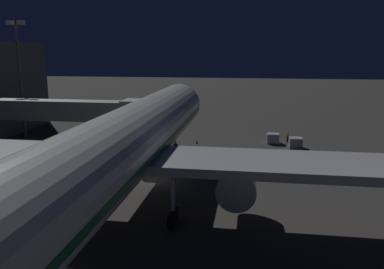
{
  "coord_description": "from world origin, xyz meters",
  "views": [
    {
      "loc": [
        -10.04,
        38.81,
        13.56
      ],
      "look_at": [
        -3.0,
        -7.28,
        3.5
      ],
      "focal_mm": 36.42,
      "sensor_mm": 36.0,
      "label": 1
    }
  ],
  "objects_px": {
    "airliner_at_gate": "(116,153)",
    "baggage_container_mid_row": "(296,143)",
    "jet_bridge": "(67,111)",
    "apron_floodlight_mast": "(20,71)",
    "traffic_cone_nose_port": "(197,141)",
    "ground_crew_near_nose_gear": "(288,136)",
    "traffic_cone_nose_starboard": "(168,140)",
    "baggage_container_near_belt": "(273,138)"
  },
  "relations": [
    {
      "from": "airliner_at_gate",
      "to": "baggage_container_mid_row",
      "type": "bearing_deg",
      "value": -120.49
    },
    {
      "from": "baggage_container_near_belt",
      "to": "ground_crew_near_nose_gear",
      "type": "bearing_deg",
      "value": -157.05
    },
    {
      "from": "baggage_container_near_belt",
      "to": "traffic_cone_nose_port",
      "type": "distance_m",
      "value": 11.41
    },
    {
      "from": "jet_bridge",
      "to": "traffic_cone_nose_starboard",
      "type": "xyz_separation_m",
      "value": [
        -11.04,
        -9.68,
        -5.78
      ]
    },
    {
      "from": "jet_bridge",
      "to": "ground_crew_near_nose_gear",
      "type": "height_order",
      "value": "jet_bridge"
    },
    {
      "from": "jet_bridge",
      "to": "apron_floodlight_mast",
      "type": "distance_m",
      "value": 16.26
    },
    {
      "from": "airliner_at_gate",
      "to": "baggage_container_mid_row",
      "type": "distance_m",
      "value": 32.93
    },
    {
      "from": "airliner_at_gate",
      "to": "ground_crew_near_nose_gear",
      "type": "relative_size",
      "value": 35.2
    },
    {
      "from": "traffic_cone_nose_port",
      "to": "traffic_cone_nose_starboard",
      "type": "height_order",
      "value": "same"
    },
    {
      "from": "apron_floodlight_mast",
      "to": "baggage_container_mid_row",
      "type": "height_order",
      "value": "apron_floodlight_mast"
    },
    {
      "from": "apron_floodlight_mast",
      "to": "ground_crew_near_nose_gear",
      "type": "xyz_separation_m",
      "value": [
        -41.18,
        -2.71,
        -9.51
      ]
    },
    {
      "from": "apron_floodlight_mast",
      "to": "traffic_cone_nose_port",
      "type": "bearing_deg",
      "value": 179.89
    },
    {
      "from": "jet_bridge",
      "to": "traffic_cone_nose_starboard",
      "type": "bearing_deg",
      "value": -138.77
    },
    {
      "from": "apron_floodlight_mast",
      "to": "ground_crew_near_nose_gear",
      "type": "distance_m",
      "value": 42.35
    },
    {
      "from": "baggage_container_near_belt",
      "to": "ground_crew_near_nose_gear",
      "type": "height_order",
      "value": "ground_crew_near_nose_gear"
    },
    {
      "from": "airliner_at_gate",
      "to": "apron_floodlight_mast",
      "type": "xyz_separation_m",
      "value": [
        25.5,
        -28.71,
        4.53
      ]
    },
    {
      "from": "apron_floodlight_mast",
      "to": "baggage_container_mid_row",
      "type": "relative_size",
      "value": 10.2
    },
    {
      "from": "airliner_at_gate",
      "to": "traffic_cone_nose_starboard",
      "type": "bearing_deg",
      "value": -85.61
    },
    {
      "from": "jet_bridge",
      "to": "apron_floodlight_mast",
      "type": "bearing_deg",
      "value": -38.44
    },
    {
      "from": "ground_crew_near_nose_gear",
      "to": "traffic_cone_nose_starboard",
      "type": "distance_m",
      "value": 18.1
    },
    {
      "from": "airliner_at_gate",
      "to": "apron_floodlight_mast",
      "type": "relative_size",
      "value": 3.35
    },
    {
      "from": "ground_crew_near_nose_gear",
      "to": "traffic_cone_nose_starboard",
      "type": "relative_size",
      "value": 3.12
    },
    {
      "from": "baggage_container_mid_row",
      "to": "ground_crew_near_nose_gear",
      "type": "bearing_deg",
      "value": -76.34
    },
    {
      "from": "airliner_at_gate",
      "to": "apron_floodlight_mast",
      "type": "distance_m",
      "value": 38.66
    },
    {
      "from": "apron_floodlight_mast",
      "to": "baggage_container_near_belt",
      "type": "xyz_separation_m",
      "value": [
        -38.95,
        -1.77,
        -9.72
      ]
    },
    {
      "from": "apron_floodlight_mast",
      "to": "traffic_cone_nose_port",
      "type": "distance_m",
      "value": 29.51
    },
    {
      "from": "traffic_cone_nose_port",
      "to": "traffic_cone_nose_starboard",
      "type": "xyz_separation_m",
      "value": [
        4.4,
        0.0,
        0.0
      ]
    },
    {
      "from": "ground_crew_near_nose_gear",
      "to": "airliner_at_gate",
      "type": "bearing_deg",
      "value": 63.48
    },
    {
      "from": "airliner_at_gate",
      "to": "baggage_container_near_belt",
      "type": "relative_size",
      "value": 34.09
    },
    {
      "from": "ground_crew_near_nose_gear",
      "to": "baggage_container_mid_row",
      "type": "bearing_deg",
      "value": 103.66
    },
    {
      "from": "airliner_at_gate",
      "to": "ground_crew_near_nose_gear",
      "type": "bearing_deg",
      "value": -116.52
    },
    {
      "from": "traffic_cone_nose_port",
      "to": "airliner_at_gate",
      "type": "bearing_deg",
      "value": 85.61
    },
    {
      "from": "jet_bridge",
      "to": "apron_floodlight_mast",
      "type": "xyz_separation_m",
      "value": [
        12.26,
        -9.73,
        4.4
      ]
    },
    {
      "from": "ground_crew_near_nose_gear",
      "to": "apron_floodlight_mast",
      "type": "bearing_deg",
      "value": 3.77
    },
    {
      "from": "airliner_at_gate",
      "to": "traffic_cone_nose_port",
      "type": "height_order",
      "value": "airliner_at_gate"
    },
    {
      "from": "jet_bridge",
      "to": "airliner_at_gate",
      "type": "bearing_deg",
      "value": 124.91
    },
    {
      "from": "baggage_container_near_belt",
      "to": "baggage_container_mid_row",
      "type": "height_order",
      "value": "baggage_container_mid_row"
    },
    {
      "from": "baggage_container_near_belt",
      "to": "ground_crew_near_nose_gear",
      "type": "xyz_separation_m",
      "value": [
        -2.22,
        -0.94,
        0.21
      ]
    },
    {
      "from": "baggage_container_mid_row",
      "to": "traffic_cone_nose_port",
      "type": "xyz_separation_m",
      "value": [
        14.3,
        -0.63,
        -0.46
      ]
    },
    {
      "from": "jet_bridge",
      "to": "baggage_container_mid_row",
      "type": "bearing_deg",
      "value": -163.08
    },
    {
      "from": "traffic_cone_nose_starboard",
      "to": "ground_crew_near_nose_gear",
      "type": "bearing_deg",
      "value": -171.2
    },
    {
      "from": "jet_bridge",
      "to": "baggage_container_near_belt",
      "type": "bearing_deg",
      "value": -156.69
    }
  ]
}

